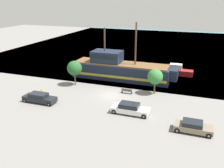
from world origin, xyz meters
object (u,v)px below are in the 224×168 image
(parked_car_curb_rear, at_px, (130,109))
(fire_hydrant, at_px, (42,90))
(moored_boat_dockside, at_px, (177,71))
(pirate_ship, at_px, (119,69))
(parked_car_curb_front, at_px, (193,127))
(bench_promenade_east, at_px, (127,91))
(parked_car_curb_mid, at_px, (39,98))

(parked_car_curb_rear, height_order, fire_hydrant, parked_car_curb_rear)
(moored_boat_dockside, height_order, fire_hydrant, moored_boat_dockside)
(pirate_ship, relative_size, parked_car_curb_front, 4.55)
(parked_car_curb_rear, xyz_separation_m, bench_promenade_east, (-2.47, 6.78, -0.29))
(parked_car_curb_mid, distance_m, fire_hydrant, 4.00)
(parked_car_curb_rear, relative_size, bench_promenade_east, 2.90)
(parked_car_curb_rear, distance_m, bench_promenade_east, 7.22)
(fire_hydrant, xyz_separation_m, bench_promenade_east, (13.03, 4.23, 0.03))
(parked_car_curb_front, bearing_deg, moored_boat_dockside, 100.52)
(moored_boat_dockside, bearing_deg, pirate_ship, -148.61)
(moored_boat_dockside, height_order, parked_car_curb_mid, moored_boat_dockside)
(parked_car_curb_mid, relative_size, bench_promenade_east, 2.92)
(fire_hydrant, bearing_deg, pirate_ship, 49.64)
(bench_promenade_east, bearing_deg, parked_car_curb_front, -40.18)
(parked_car_curb_rear, xyz_separation_m, fire_hydrant, (-15.50, 2.55, -0.31))
(moored_boat_dockside, xyz_separation_m, fire_hydrant, (-19.49, -17.27, -0.39))
(parked_car_curb_mid, bearing_deg, moored_boat_dockside, 49.85)
(parked_car_curb_front, distance_m, parked_car_curb_mid, 21.58)
(parked_car_curb_front, distance_m, bench_promenade_east, 13.79)
(parked_car_curb_front, relative_size, fire_hydrant, 5.60)
(pirate_ship, relative_size, parked_car_curb_rear, 3.94)
(fire_hydrant, bearing_deg, parked_car_curb_front, -11.20)
(parked_car_curb_mid, bearing_deg, pirate_ship, 62.88)
(moored_boat_dockside, distance_m, fire_hydrant, 26.04)
(pirate_ship, xyz_separation_m, bench_promenade_east, (3.53, -6.95, -1.45))
(parked_car_curb_mid, bearing_deg, parked_car_curb_front, -3.24)
(moored_boat_dockside, xyz_separation_m, parked_car_curb_rear, (-3.99, -19.82, -0.07))
(parked_car_curb_mid, relative_size, parked_car_curb_rear, 1.01)
(parked_car_curb_rear, height_order, bench_promenade_east, parked_car_curb_rear)
(pirate_ship, relative_size, bench_promenade_east, 11.41)
(pirate_ship, height_order, parked_car_curb_rear, pirate_ship)
(pirate_ship, xyz_separation_m, fire_hydrant, (-9.50, -11.18, -1.47))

